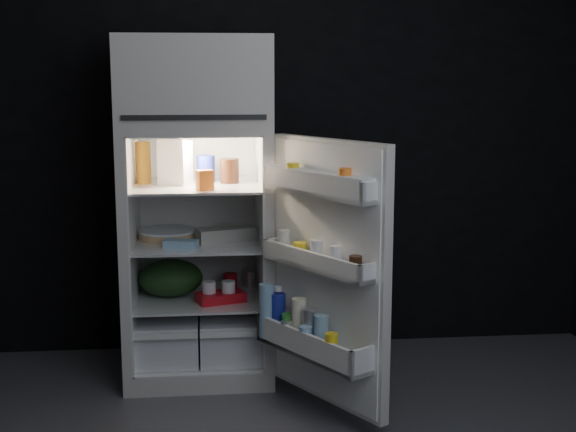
{
  "coord_description": "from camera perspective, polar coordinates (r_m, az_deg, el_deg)",
  "views": [
    {
      "loc": [
        -0.23,
        -2.88,
        1.6
      ],
      "look_at": [
        0.16,
        1.0,
        0.9
      ],
      "focal_mm": 50.0,
      "sensor_mm": 36.0,
      "label": 1
    }
  ],
  "objects": [
    {
      "name": "small_can_silver",
      "position": [
        4.47,
        -2.73,
        -4.47
      ],
      "size": [
        0.08,
        0.08,
        0.09
      ],
      "primitive_type": "cylinder",
      "rotation": [
        0.0,
        0.0,
        -0.24
      ],
      "color": "silver",
      "rests_on": "refrigerator"
    },
    {
      "name": "produce_bag",
      "position": [
        4.31,
        -8.32,
        -4.37
      ],
      "size": [
        0.38,
        0.34,
        0.2
      ],
      "primitive_type": "ellipsoid",
      "rotation": [
        0.0,
        0.0,
        -0.18
      ],
      "color": "#193815",
      "rests_on": "refrigerator"
    },
    {
      "name": "milk_jug",
      "position": [
        4.2,
        -8.02,
        3.87
      ],
      "size": [
        0.18,
        0.18,
        0.24
      ],
      "primitive_type": "cube",
      "rotation": [
        0.0,
        0.0,
        -0.34
      ],
      "color": "white",
      "rests_on": "refrigerator"
    },
    {
      "name": "flat_package",
      "position": [
        4.08,
        -7.63,
        -1.98
      ],
      "size": [
        0.18,
        0.12,
        0.04
      ],
      "primitive_type": "cube",
      "rotation": [
        0.0,
        0.0,
        -0.24
      ],
      "color": "#82ACC9",
      "rests_on": "refrigerator"
    },
    {
      "name": "fridge_door",
      "position": [
        3.66,
        2.44,
        -4.27
      ],
      "size": [
        0.54,
        0.71,
        1.22
      ],
      "color": "silver",
      "rests_on": "ground"
    },
    {
      "name": "small_carton",
      "position": [
        3.97,
        -5.93,
        2.55
      ],
      "size": [
        0.09,
        0.08,
        0.1
      ],
      "primitive_type": "cube",
      "rotation": [
        0.0,
        0.0,
        0.35
      ],
      "color": "orange",
      "rests_on": "refrigerator"
    },
    {
      "name": "amber_bottle",
      "position": [
        4.25,
        -10.25,
        3.76
      ],
      "size": [
        0.09,
        0.09,
        0.22
      ],
      "primitive_type": "cylinder",
      "rotation": [
        0.0,
        0.0,
        0.21
      ],
      "color": "#B1741C",
      "rests_on": "refrigerator"
    },
    {
      "name": "egg_carton",
      "position": [
        4.22,
        -4.38,
        -1.31
      ],
      "size": [
        0.34,
        0.21,
        0.07
      ],
      "primitive_type": "cube",
      "rotation": [
        0.0,
        0.0,
        0.31
      ],
      "color": "gray",
      "rests_on": "refrigerator"
    },
    {
      "name": "refrigerator",
      "position": [
        4.25,
        -6.49,
        1.39
      ],
      "size": [
        0.76,
        0.71,
        1.78
      ],
      "color": "silver",
      "rests_on": "ground"
    },
    {
      "name": "wrapped_pkg",
      "position": [
        4.4,
        -4.13,
        -0.98
      ],
      "size": [
        0.16,
        0.15,
        0.05
      ],
      "primitive_type": "cube",
      "rotation": [
        0.0,
        0.0,
        -0.38
      ],
      "color": "#EEE9C2",
      "rests_on": "refrigerator"
    },
    {
      "name": "yogurt_tray",
      "position": [
        4.19,
        -4.81,
        -5.77
      ],
      "size": [
        0.27,
        0.2,
        0.05
      ],
      "primitive_type": "cube",
      "rotation": [
        0.0,
        0.0,
        0.32
      ],
      "color": "red",
      "rests_on": "refrigerator"
    },
    {
      "name": "small_can_red",
      "position": [
        4.42,
        -4.11,
        -4.65
      ],
      "size": [
        0.1,
        0.1,
        0.09
      ],
      "primitive_type": "cylinder",
      "rotation": [
        0.0,
        0.0,
        -0.35
      ],
      "color": "red",
      "rests_on": "refrigerator"
    },
    {
      "name": "mayo_jar",
      "position": [
        4.28,
        -5.87,
        3.37
      ],
      "size": [
        0.13,
        0.13,
        0.14
      ],
      "primitive_type": "cylinder",
      "rotation": [
        0.0,
        0.0,
        0.41
      ],
      "color": "#1C279B",
      "rests_on": "refrigerator"
    },
    {
      "name": "jam_jar",
      "position": [
        4.22,
        -4.17,
        3.23
      ],
      "size": [
        0.12,
        0.12,
        0.13
      ],
      "primitive_type": "cylinder",
      "rotation": [
        0.0,
        0.0,
        0.32
      ],
      "color": "black",
      "rests_on": "refrigerator"
    },
    {
      "name": "wall_back",
      "position": [
        4.59,
        -2.86,
        7.04
      ],
      "size": [
        4.0,
        0.0,
        2.7
      ],
      "primitive_type": "cube",
      "color": "black",
      "rests_on": "ground"
    },
    {
      "name": "wall_front",
      "position": [
        1.23,
        5.37,
        -1.49
      ],
      "size": [
        4.0,
        0.0,
        2.7
      ],
      "primitive_type": "cube",
      "color": "black",
      "rests_on": "ground"
    },
    {
      "name": "pie",
      "position": [
        4.32,
        -8.55,
        -1.35
      ],
      "size": [
        0.35,
        0.35,
        0.04
      ],
      "primitive_type": "cylinder",
      "rotation": [
        0.0,
        0.0,
        -0.15
      ],
      "color": "tan",
      "rests_on": "refrigerator"
    }
  ]
}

